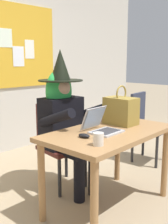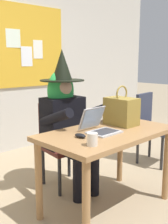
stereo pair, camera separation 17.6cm
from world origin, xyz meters
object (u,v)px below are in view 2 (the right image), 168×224
(desk_main, at_px, (108,142))
(person_costumed, at_px, (66,115))
(chair_at_desk, at_px, (60,139))
(chair_extra_corner, at_px, (151,124))
(laptop, at_px, (99,127))
(coffee_mug, at_px, (92,139))
(handbag, at_px, (121,111))
(computer_mouse, at_px, (80,136))

(desk_main, relative_size, person_costumed, 0.85)
(chair_at_desk, height_order, person_costumed, person_costumed)
(person_costumed, distance_m, chair_extra_corner, 1.33)
(desk_main, relative_size, chair_extra_corner, 1.34)
(desk_main, height_order, person_costumed, person_costumed)
(laptop, height_order, coffee_mug, laptop)
(laptop, distance_m, handbag, 0.36)
(chair_at_desk, relative_size, handbag, 2.38)
(chair_extra_corner, bearing_deg, coffee_mug, -76.57)
(desk_main, distance_m, handbag, 0.37)
(computer_mouse, bearing_deg, coffee_mug, -116.58)
(person_costumed, distance_m, laptop, 0.56)
(handbag, distance_m, coffee_mug, 0.73)
(chair_at_desk, relative_size, laptop, 2.99)
(laptop, height_order, chair_extra_corner, laptop)
(chair_at_desk, bearing_deg, chair_extra_corner, 82.96)
(handbag, xyz_separation_m, coffee_mug, (-0.66, -0.28, -0.09))
(handbag, bearing_deg, desk_main, -164.34)
(chair_extra_corner, bearing_deg, person_costumed, -104.21)
(handbag, relative_size, coffee_mug, 3.98)
(chair_at_desk, height_order, computer_mouse, chair_at_desk)
(person_costumed, xyz_separation_m, computer_mouse, (-0.32, -0.58, -0.04))
(laptop, bearing_deg, chair_at_desk, 80.17)
(chair_at_desk, relative_size, person_costumed, 0.62)
(chair_at_desk, xyz_separation_m, handbag, (0.26, -0.63, 0.37))
(desk_main, xyz_separation_m, chair_at_desk, (0.01, 0.71, -0.13))
(laptop, relative_size, handbag, 0.80)
(handbag, bearing_deg, coffee_mug, -156.93)
(chair_at_desk, xyz_separation_m, chair_extra_corner, (1.28, -0.29, 0.01))
(person_costumed, bearing_deg, chair_extra_corner, 84.48)
(desk_main, distance_m, computer_mouse, 0.34)
(chair_extra_corner, bearing_deg, desk_main, -79.03)
(laptop, relative_size, coffee_mug, 3.18)
(person_costumed, bearing_deg, computer_mouse, -27.23)
(desk_main, relative_size, chair_at_desk, 1.37)
(person_costumed, xyz_separation_m, handbag, (0.27, -0.51, 0.08))
(desk_main, distance_m, laptop, 0.17)
(person_costumed, height_order, computer_mouse, person_costumed)
(laptop, xyz_separation_m, computer_mouse, (-0.24, -0.02, -0.03))
(chair_at_desk, distance_m, laptop, 0.74)
(laptop, xyz_separation_m, chair_extra_corner, (1.38, 0.39, -0.26))
(laptop, distance_m, coffee_mug, 0.39)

